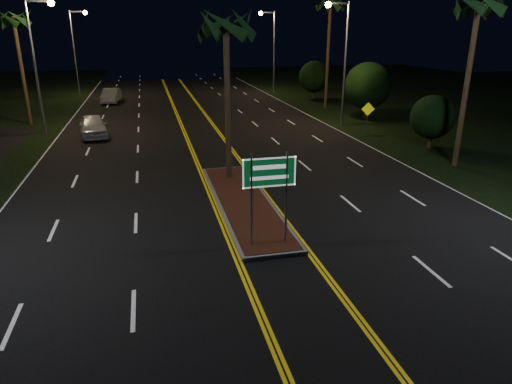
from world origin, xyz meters
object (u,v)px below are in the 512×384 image
object	(u,v)px
streetlight_right_mid	(341,50)
shrub_far	(314,77)
streetlight_left_far	(77,43)
shrub_near	(432,117)
streetlight_left_mid	(39,52)
car_far	(111,94)
warning_sign	(368,114)
highway_sign	(269,181)
palm_right_far	(330,5)
shrub_mid	(368,86)
median_island	(244,202)
car_near	(93,124)
streetlight_right_far	(271,42)
palm_left_far	(13,20)
palm_right_near	(479,5)
palm_median	(226,25)

from	to	relation	value
streetlight_right_mid	shrub_far	world-z (taller)	streetlight_right_mid
streetlight_left_far	shrub_near	world-z (taller)	streetlight_left_far
streetlight_left_mid	shrub_near	xyz separation A→B (m)	(24.11, -10.00, -3.71)
car_far	warning_sign	size ratio (longest dim) A/B	2.19
highway_sign	shrub_far	size ratio (longest dim) A/B	0.81
palm_right_far	shrub_mid	distance (m)	8.87
median_island	streetlight_right_mid	xyz separation A→B (m)	(10.61, 15.00, 5.57)
streetlight_left_mid	shrub_near	distance (m)	26.37
shrub_near	shrub_mid	size ratio (longest dim) A/B	0.71
median_island	streetlight_right_mid	world-z (taller)	streetlight_right_mid
shrub_near	warning_sign	xyz separation A→B (m)	(-2.04, 4.64, -0.50)
car_near	highway_sign	bearing A→B (deg)	-77.25
shrub_near	highway_sign	bearing A→B (deg)	-140.31
median_island	streetlight_left_far	xyz separation A→B (m)	(-10.61, 37.00, 5.57)
streetlight_left_mid	palm_right_far	world-z (taller)	palm_right_far
median_island	warning_sign	world-z (taller)	warning_sign
warning_sign	streetlight_right_far	bearing A→B (deg)	102.93
highway_sign	palm_right_far	size ratio (longest dim) A/B	0.31
streetlight_left_mid	palm_left_far	size ratio (longest dim) A/B	1.02
median_island	streetlight_right_far	bearing A→B (deg)	73.13
median_island	streetlight_left_far	size ratio (longest dim) A/B	1.14
palm_left_far	palm_right_near	xyz separation A→B (m)	(25.30, -18.00, 0.47)
streetlight_right_mid	shrub_mid	size ratio (longest dim) A/B	1.95
palm_right_far	warning_sign	xyz separation A→B (m)	(-1.34, -11.36, -7.70)
median_island	car_near	distance (m)	17.06
shrub_near	car_far	distance (m)	31.94
streetlight_right_far	palm_median	xyz separation A→B (m)	(-10.61, -31.50, 1.62)
shrub_far	car_near	size ratio (longest dim) A/B	0.77
streetlight_right_mid	palm_right_far	size ratio (longest dim) A/B	0.87
median_island	palm_right_far	bearing A→B (deg)	60.90
highway_sign	shrub_near	world-z (taller)	highway_sign
palm_left_far	shrub_near	world-z (taller)	palm_left_far
highway_sign	shrub_mid	xyz separation A→B (m)	(14.00, 21.20, 0.32)
streetlight_left_far	palm_right_near	xyz separation A→B (m)	(23.11, -34.00, 2.56)
median_island	streetlight_left_far	distance (m)	38.89
streetlight_left_far	shrub_near	bearing A→B (deg)	-51.21
shrub_mid	streetlight_right_far	bearing A→B (deg)	100.66
palm_right_near	shrub_near	bearing A→B (deg)	75.96
median_island	streetlight_left_mid	size ratio (longest dim) A/B	1.14
palm_right_near	car_near	xyz separation A→B (m)	(-20.01, 12.30, -7.35)
palm_left_far	car_near	distance (m)	10.38
palm_left_far	palm_right_far	xyz separation A→B (m)	(25.60, 2.00, 1.40)
shrub_near	palm_right_far	bearing A→B (deg)	92.51
highway_sign	car_near	xyz separation A→B (m)	(-7.51, 19.51, -1.54)
shrub_mid	car_far	world-z (taller)	shrub_mid
car_near	car_far	distance (m)	15.96
highway_sign	streetlight_right_far	distance (m)	40.74
streetlight_right_far	shrub_mid	distance (m)	18.55
palm_right_far	warning_sign	bearing A→B (deg)	-96.75
streetlight_left_mid	car_near	bearing A→B (deg)	-28.69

